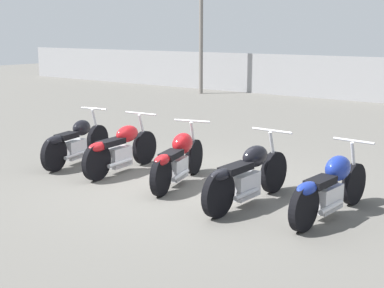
{
  "coord_description": "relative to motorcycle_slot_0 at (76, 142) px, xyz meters",
  "views": [
    {
      "loc": [
        5.26,
        -6.57,
        2.49
      ],
      "look_at": [
        0.0,
        0.33,
        0.65
      ],
      "focal_mm": 50.0,
      "sensor_mm": 36.0,
      "label": 1
    }
  ],
  "objects": [
    {
      "name": "motorcycle_slot_0",
      "position": [
        0.0,
        0.0,
        0.0
      ],
      "size": [
        0.71,
        1.98,
        1.0
      ],
      "rotation": [
        0.0,
        0.0,
        0.22
      ],
      "color": "black",
      "rests_on": "ground_plane"
    },
    {
      "name": "motorcycle_slot_4",
      "position": [
        5.07,
        0.08,
        0.01
      ],
      "size": [
        0.61,
        2.06,
        0.98
      ],
      "rotation": [
        0.0,
        0.0,
        -0.07
      ],
      "color": "black",
      "rests_on": "ground_plane"
    },
    {
      "name": "motorcycle_slot_1",
      "position": [
        1.13,
        0.07,
        0.01
      ],
      "size": [
        0.7,
        1.99,
        1.0
      ],
      "rotation": [
        0.0,
        0.0,
        0.1
      ],
      "color": "black",
      "rests_on": "ground_plane"
    },
    {
      "name": "motorcycle_slot_2",
      "position": [
        2.43,
        0.09,
        0.02
      ],
      "size": [
        0.81,
        1.96,
        0.98
      ],
      "rotation": [
        0.0,
        0.0,
        0.27
      ],
      "color": "black",
      "rests_on": "ground_plane"
    },
    {
      "name": "ground_plane",
      "position": [
        2.53,
        0.01,
        -0.42
      ],
      "size": [
        60.0,
        60.0,
        0.0
      ],
      "primitive_type": "plane",
      "color": "#5B5954"
    },
    {
      "name": "motorcycle_slot_3",
      "position": [
        3.89,
        -0.13,
        0.03
      ],
      "size": [
        0.68,
        2.13,
        1.02
      ],
      "rotation": [
        0.0,
        0.0,
        -0.02
      ],
      "color": "black",
      "rests_on": "ground_plane"
    }
  ]
}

